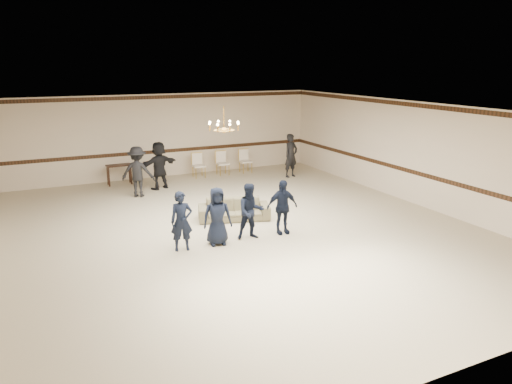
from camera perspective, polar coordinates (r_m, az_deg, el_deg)
room at (r=12.48m, az=-2.06°, el=2.50°), size 12.01×14.01×3.21m
chair_rail at (r=19.08m, az=-10.48°, el=4.86°), size 12.00×0.02×0.14m
crown_molding at (r=18.83m, az=-10.78°, el=11.09°), size 12.00×0.02×0.14m
chandelier at (r=13.18m, az=-3.87°, el=8.78°), size 0.94×0.94×0.89m
boy_a at (r=11.42m, az=-8.88°, el=-3.47°), size 0.57×0.42×1.44m
boy_b at (r=11.69m, az=-4.65°, el=-2.89°), size 0.77×0.57×1.44m
boy_c at (r=12.02m, az=-0.64°, el=-2.33°), size 0.78×0.66×1.44m
boy_d at (r=12.41m, az=3.13°, el=-1.79°), size 0.87×0.42×1.44m
settee at (r=13.64m, az=-2.65°, el=-2.08°), size 2.15×1.34×0.59m
adult_left at (r=16.30m, az=-13.94°, el=2.36°), size 1.26×1.06×1.69m
adult_mid at (r=17.16m, az=-11.49°, el=3.13°), size 1.64×0.98×1.69m
adult_right at (r=18.67m, az=4.20°, el=4.36°), size 0.70×0.55×1.69m
banquet_chair_left at (r=18.71m, az=-6.84°, el=3.14°), size 0.46×0.46×0.94m
banquet_chair_mid at (r=19.05m, az=-3.99°, el=3.43°), size 0.49×0.49×0.94m
banquet_chair_right at (r=19.43m, az=-1.25°, el=3.69°), size 0.47×0.47×0.94m
console_table at (r=18.22m, az=-16.00°, el=2.02°), size 0.90×0.40×0.75m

